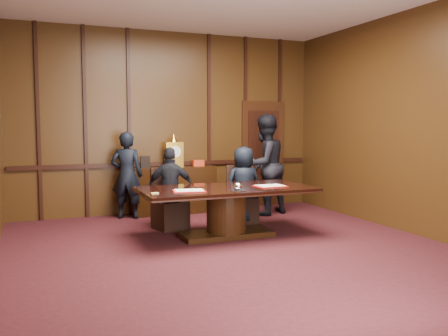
# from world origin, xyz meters

# --- Properties ---
(room) EXTENTS (7.00, 7.04, 3.50)m
(room) POSITION_xyz_m (0.07, 0.14, 1.72)
(room) COLOR black
(room) RESTS_ON ground
(sideboard) EXTENTS (1.60, 0.45, 1.54)m
(sideboard) POSITION_xyz_m (0.00, 3.26, 0.49)
(sideboard) COLOR black
(sideboard) RESTS_ON ground
(conference_table) EXTENTS (2.62, 1.32, 0.76)m
(conference_table) POSITION_xyz_m (0.21, 1.10, 0.51)
(conference_table) COLOR black
(conference_table) RESTS_ON ground
(folder_left) EXTENTS (0.52, 0.42, 0.02)m
(folder_left) POSITION_xyz_m (-0.44, 0.91, 0.77)
(folder_left) COLOR #B11510
(folder_left) RESTS_ON conference_table
(folder_right) EXTENTS (0.48, 0.36, 0.02)m
(folder_right) POSITION_xyz_m (0.88, 0.95, 0.77)
(folder_right) COLOR #B11510
(folder_right) RESTS_ON conference_table
(inkstand) EXTENTS (0.20, 0.14, 0.12)m
(inkstand) POSITION_xyz_m (0.21, 0.65, 0.81)
(inkstand) COLOR white
(inkstand) RESTS_ON conference_table
(notepad) EXTENTS (0.10, 0.07, 0.01)m
(notepad) POSITION_xyz_m (-0.96, 0.85, 0.77)
(notepad) COLOR #D4CA67
(notepad) RESTS_ON conference_table
(chair_left) EXTENTS (0.58, 0.58, 0.99)m
(chair_left) POSITION_xyz_m (-0.45, 1.98, 0.29)
(chair_left) COLOR black
(chair_left) RESTS_ON ground
(chair_right) EXTENTS (0.56, 0.56, 0.99)m
(chair_right) POSITION_xyz_m (0.86, 1.98, 0.29)
(chair_right) COLOR black
(chair_right) RESTS_ON ground
(signatory_left) EXTENTS (0.85, 0.52, 1.35)m
(signatory_left) POSITION_xyz_m (-0.44, 1.90, 0.67)
(signatory_left) COLOR black
(signatory_left) RESTS_ON ground
(signatory_right) EXTENTS (0.66, 0.43, 1.34)m
(signatory_right) POSITION_xyz_m (0.86, 1.90, 0.67)
(signatory_right) COLOR black
(signatory_right) RESTS_ON ground
(witness_left) EXTENTS (0.68, 0.58, 1.59)m
(witness_left) POSITION_xyz_m (-0.93, 3.10, 0.80)
(witness_left) COLOR black
(witness_left) RESTS_ON ground
(witness_right) EXTENTS (1.11, 0.98, 1.90)m
(witness_right) POSITION_xyz_m (1.57, 2.51, 0.95)
(witness_right) COLOR black
(witness_right) RESTS_ON ground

